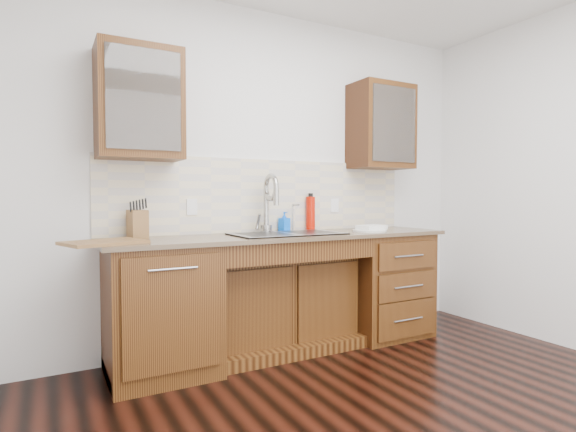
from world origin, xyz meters
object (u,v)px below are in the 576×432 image
plate (370,231)px  cutting_board (104,242)px  water_bottle (311,213)px  soap_bottle (284,222)px  knife_block (138,224)px

plate → cutting_board: (-2.04, -0.01, 0.00)m
plate → cutting_board: bearing=-179.8°
water_bottle → plate: size_ratio=1.03×
water_bottle → cutting_board: (-1.69, -0.37, -0.13)m
soap_bottle → cutting_board: size_ratio=0.37×
water_bottle → knife_block: size_ratio=1.47×
soap_bottle → water_bottle: bearing=-13.7°
cutting_board → water_bottle: bearing=12.3°
soap_bottle → plate: (0.61, -0.36, -0.07)m
plate → soap_bottle: bearing=149.6°
knife_block → cutting_board: bearing=-135.8°
soap_bottle → cutting_board: 1.48m
knife_block → cutting_board: knife_block is taller
soap_bottle → plate: size_ratio=0.58×
knife_block → cutting_board: size_ratio=0.44×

